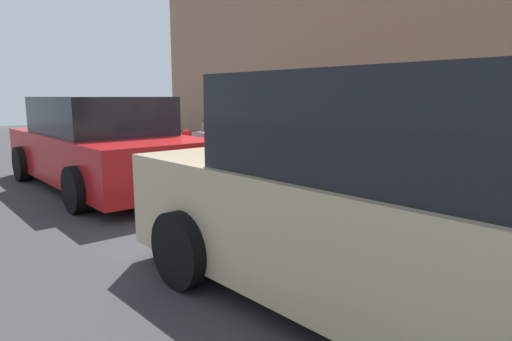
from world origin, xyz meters
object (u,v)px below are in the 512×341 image
object	(u,v)px
suitcase_navy_1	(397,184)
suitcase_silver_2	(359,176)
suitcase_silver_9	(207,150)
suitcase_olive_0	(427,194)
suitcase_black_3	(333,174)
parked_car_red_1	(101,145)
suitcase_red_6	(265,158)
suitcase_teal_4	(306,167)
bollard_post	(165,143)
parked_car_beige_0	(393,205)
suitcase_maroon_5	(285,161)
suitcase_olive_7	(241,157)
suitcase_navy_8	(228,156)
fire_hydrant	(187,145)

from	to	relation	value
suitcase_navy_1	suitcase_silver_2	distance (m)	0.52
suitcase_silver_2	suitcase_silver_9	xyz separation A→B (m)	(3.68, 0.02, -0.00)
suitcase_olive_0	suitcase_silver_9	size ratio (longest dim) A/B	0.89
suitcase_black_3	parked_car_red_1	xyz separation A→B (m)	(3.38, 2.07, 0.26)
suitcase_olive_0	suitcase_red_6	xyz separation A→B (m)	(3.02, -0.11, 0.08)
suitcase_teal_4	suitcase_red_6	size ratio (longest dim) A/B	0.79
bollard_post	parked_car_beige_0	distance (m)	7.40
suitcase_maroon_5	suitcase_olive_7	bearing A→B (deg)	1.95
suitcase_navy_1	suitcase_navy_8	bearing A→B (deg)	-0.08
suitcase_navy_1	suitcase_silver_9	distance (m)	4.18
suitcase_teal_4	suitcase_olive_7	world-z (taller)	suitcase_olive_7
bollard_post	parked_car_red_1	distance (m)	2.40
suitcase_red_6	parked_car_red_1	xyz separation A→B (m)	(1.83, 2.11, 0.20)
parked_car_red_1	suitcase_black_3	bearing A→B (deg)	-148.54
suitcase_red_6	parked_car_beige_0	world-z (taller)	parked_car_beige_0
bollard_post	suitcase_silver_2	bearing A→B (deg)	-178.95
suitcase_silver_2	fire_hydrant	size ratio (longest dim) A/B	1.09
suitcase_navy_1	suitcase_maroon_5	xyz separation A→B (m)	(2.00, 0.08, 0.08)
suitcase_silver_9	parked_car_beige_0	bearing A→B (deg)	160.08
suitcase_olive_7	fire_hydrant	size ratio (longest dim) A/B	1.26
suitcase_silver_9	suitcase_navy_1	bearing A→B (deg)	-178.06
suitcase_silver_2	bollard_post	size ratio (longest dim) A/B	1.05
suitcase_navy_1	fire_hydrant	bearing A→B (deg)	0.80
suitcase_black_3	suitcase_navy_8	bearing A→B (deg)	-1.78
fire_hydrant	parked_car_red_1	xyz separation A→B (m)	(-0.69, 2.08, 0.21)
suitcase_olive_0	suitcase_maroon_5	bearing A→B (deg)	-1.63
parked_car_red_1	suitcase_teal_4	bearing A→B (deg)	-145.07
suitcase_maroon_5	parked_car_red_1	distance (m)	3.16
suitcase_teal_4	parked_car_red_1	size ratio (longest dim) A/B	0.16
suitcase_black_3	suitcase_teal_4	xyz separation A→B (m)	(0.48, 0.04, 0.04)
suitcase_olive_0	parked_car_red_1	xyz separation A→B (m)	(4.85, 2.00, 0.29)
suitcase_olive_7	suitcase_navy_8	size ratio (longest dim) A/B	1.10
suitcase_silver_2	parked_car_beige_0	bearing A→B (deg)	132.59
suitcase_olive_7	suitcase_navy_1	bearing A→B (deg)	-177.92
suitcase_teal_4	suitcase_navy_8	bearing A→B (deg)	-3.32
suitcase_red_6	suitcase_maroon_5	bearing A→B (deg)	175.92
suitcase_olive_7	suitcase_navy_8	distance (m)	0.59
suitcase_olive_0	parked_car_red_1	size ratio (longest dim) A/B	0.18
suitcase_red_6	fire_hydrant	bearing A→B (deg)	0.77
suitcase_silver_2	fire_hydrant	bearing A→B (deg)	-0.67
suitcase_navy_1	suitcase_silver_9	bearing A→B (deg)	1.94
suitcase_silver_2	suitcase_teal_4	size ratio (longest dim) A/B	1.00
suitcase_navy_1	bollard_post	bearing A→B (deg)	2.19
suitcase_navy_8	bollard_post	world-z (taller)	suitcase_navy_8
suitcase_silver_2	parked_car_beige_0	distance (m)	2.76
suitcase_navy_1	fire_hydrant	world-z (taller)	suitcase_navy_1
suitcase_navy_1	parked_car_beige_0	distance (m)	2.56
suitcase_teal_4	suitcase_olive_7	bearing A→B (deg)	-0.36
suitcase_olive_0	suitcase_silver_9	bearing A→B (deg)	-0.05
suitcase_olive_0	suitcase_maroon_5	xyz separation A→B (m)	(2.48, -0.07, 0.09)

